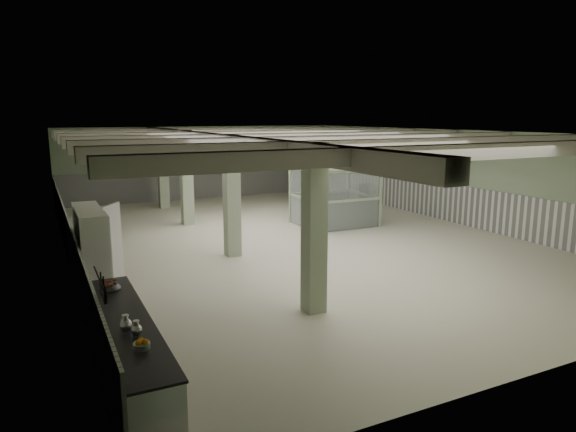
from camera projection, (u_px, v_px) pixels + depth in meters
name	position (u px, v px, depth m)	size (l,w,h in m)	color
floor	(292.00, 239.00, 17.40)	(20.00, 20.00, 0.00)	silver
ceiling	(292.00, 132.00, 16.71)	(14.00, 20.00, 0.02)	white
wall_back	(203.00, 163.00, 25.86)	(14.00, 0.02, 3.60)	#9DB18D
wall_front	(571.00, 263.00, 8.25)	(14.00, 0.02, 3.60)	#9DB18D
wall_left	(64.00, 202.00, 14.03)	(0.02, 20.00, 3.60)	#9DB18D
wall_right	(452.00, 176.00, 20.09)	(0.02, 20.00, 3.60)	#9DB18D
wainscot_left	(68.00, 239.00, 14.24)	(0.05, 19.90, 1.50)	white
wainscot_right	(450.00, 203.00, 20.28)	(0.05, 19.90, 1.50)	white
wainscot_back	(204.00, 183.00, 26.04)	(13.90, 0.05, 1.50)	white
girder	(219.00, 141.00, 15.67)	(0.45, 19.90, 0.40)	beige
beam_a	(462.00, 152.00, 10.14)	(13.90, 0.35, 0.32)	beige
beam_b	(385.00, 146.00, 12.34)	(13.90, 0.35, 0.32)	beige
beam_c	(332.00, 141.00, 14.54)	(13.90, 0.35, 0.32)	beige
beam_d	(292.00, 138.00, 16.75)	(13.90, 0.35, 0.32)	beige
beam_e	(262.00, 135.00, 18.95)	(13.90, 0.35, 0.32)	beige
beam_f	(238.00, 133.00, 21.15)	(13.90, 0.35, 0.32)	beige
beam_g	(219.00, 131.00, 23.35)	(13.90, 0.35, 0.32)	beige
column_a	(314.00, 229.00, 10.69)	(0.42, 0.42, 3.60)	#9CAD8B
column_b	(232.00, 196.00, 15.09)	(0.42, 0.42, 3.60)	#9CAD8B
column_c	(186.00, 178.00, 19.50)	(0.42, 0.42, 3.60)	#9CAD8B
column_d	(163.00, 168.00, 23.02)	(0.42, 0.42, 3.60)	#9CAD8B
hook_rail	(99.00, 277.00, 7.36)	(0.02, 0.02, 1.20)	black
pendant_front	(401.00, 160.00, 12.63)	(0.44, 0.44, 0.22)	#304032
pendant_mid	(299.00, 148.00, 17.47)	(0.44, 0.44, 0.22)	#304032
pendant_back	(245.00, 141.00, 21.88)	(0.44, 0.44, 0.22)	#304032
prep_counter	(126.00, 346.00, 8.32)	(0.82, 4.69, 0.91)	silver
pitcher_near	(126.00, 324.00, 7.76)	(0.19, 0.22, 0.27)	silver
pitcher_far	(137.00, 328.00, 7.63)	(0.16, 0.19, 0.24)	silver
veg_colander	(110.00, 285.00, 9.63)	(0.42, 0.42, 0.19)	#3A3A3E
orange_bowl	(142.00, 346.00, 7.21)	(0.24, 0.24, 0.09)	#B2B2B7
skillet_near	(104.00, 294.00, 7.30)	(0.29, 0.29, 0.04)	black
skillet_far	(102.00, 287.00, 7.60)	(0.25, 0.25, 0.03)	black
walkin_cooler	(93.00, 256.00, 11.56)	(0.96, 2.21, 2.02)	white
guard_booth	(335.00, 183.00, 19.53)	(2.93, 2.49, 2.39)	#99AE8B
filing_cabinet	(368.00, 203.00, 20.29)	(0.47, 0.68, 1.46)	#565748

